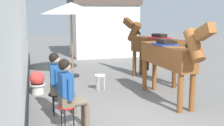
# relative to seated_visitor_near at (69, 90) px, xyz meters

# --- Properties ---
(ground_plane) EXTENTS (40.00, 40.00, 0.00)m
(ground_plane) POSITION_rel_seated_visitor_near_xyz_m (1.57, 2.95, -0.78)
(ground_plane) COLOR slate
(pub_facade_wall) EXTENTS (0.34, 14.00, 3.40)m
(pub_facade_wall) POSITION_rel_seated_visitor_near_xyz_m (-0.97, 1.45, 0.76)
(pub_facade_wall) COLOR white
(pub_facade_wall) RESTS_ON ground_plane
(distant_cottage) EXTENTS (3.40, 2.60, 3.50)m
(distant_cottage) POSITION_rel_seated_visitor_near_xyz_m (2.97, 9.24, 1.02)
(distant_cottage) COLOR silver
(distant_cottage) RESTS_ON ground_plane
(seated_visitor_near) EXTENTS (0.61, 0.48, 1.39)m
(seated_visitor_near) POSITION_rel_seated_visitor_near_xyz_m (0.00, 0.00, 0.00)
(seated_visitor_near) COLOR red
(seated_visitor_near) RESTS_ON ground_plane
(seated_visitor_far) EXTENTS (0.61, 0.49, 1.39)m
(seated_visitor_far) POSITION_rel_seated_visitor_near_xyz_m (-0.12, 0.88, 0.00)
(seated_visitor_far) COLOR black
(seated_visitor_far) RESTS_ON ground_plane
(saddled_horse_near) EXTENTS (0.52, 3.00, 2.06)m
(saddled_horse_near) POSITION_rel_seated_visitor_near_xyz_m (2.63, 1.09, 0.38)
(saddled_horse_near) COLOR brown
(saddled_horse_near) RESTS_ON ground_plane
(saddled_horse_far) EXTENTS (1.17, 2.90, 2.06)m
(saddled_horse_far) POSITION_rel_seated_visitor_near_xyz_m (3.23, 3.31, 0.38)
(saddled_horse_far) COLOR brown
(saddled_horse_far) RESTS_ON ground_plane
(flower_planter_farthest) EXTENTS (0.43, 0.43, 0.64)m
(flower_planter_farthest) POSITION_rel_seated_visitor_near_xyz_m (-0.55, 2.68, -0.44)
(flower_planter_farthest) COLOR beige
(flower_planter_farthest) RESTS_ON ground_plane
(cafe_parasol) EXTENTS (2.10, 2.10, 2.58)m
(cafe_parasol) POSITION_rel_seated_visitor_near_xyz_m (0.70, 4.57, 1.59)
(cafe_parasol) COLOR black
(cafe_parasol) RESTS_ON ground_plane
(spare_stool_white) EXTENTS (0.32, 0.32, 0.46)m
(spare_stool_white) POSITION_rel_seated_visitor_near_xyz_m (1.21, 2.55, -0.38)
(spare_stool_white) COLOR white
(spare_stool_white) RESTS_ON ground_plane
(satchel_bag) EXTENTS (0.29, 0.14, 0.20)m
(satchel_bag) POSITION_rel_seated_visitor_near_xyz_m (-0.02, 1.84, -0.68)
(satchel_bag) COLOR black
(satchel_bag) RESTS_ON ground_plane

